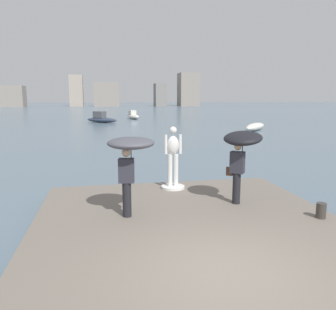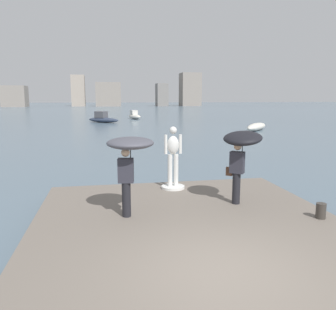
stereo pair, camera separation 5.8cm
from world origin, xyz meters
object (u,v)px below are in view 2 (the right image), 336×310
object	(u,v)px
onlooker_right	(241,146)
boat_rightward	(134,116)
onlooker_left	(129,151)
boat_near	(103,119)
boat_leftward	(257,127)
mooring_bollard	(321,211)
statue_white_figure	(173,162)

from	to	relation	value
onlooker_right	boat_rightward	xyz separation A→B (m)	(0.95, 45.56, -1.54)
onlooker_right	onlooker_left	bearing A→B (deg)	-171.66
boat_rightward	onlooker_right	bearing A→B (deg)	-91.20
boat_near	boat_leftward	size ratio (longest dim) A/B	1.01
mooring_bollard	boat_rightward	size ratio (longest dim) A/B	0.08
boat_near	boat_leftward	distance (m)	21.39
onlooker_right	boat_near	xyz separation A→B (m)	(-3.96, 38.62, -1.52)
onlooker_left	boat_rightward	bearing A→B (deg)	84.98
statue_white_figure	boat_near	distance (m)	36.76
boat_leftward	boat_rightward	size ratio (longest dim) A/B	1.04
onlooker_left	mooring_bollard	bearing A→B (deg)	-12.55
mooring_bollard	boat_rightward	world-z (taller)	boat_rightward
mooring_bollard	boat_near	bearing A→B (deg)	97.79
statue_white_figure	onlooker_right	distance (m)	2.57
statue_white_figure	mooring_bollard	world-z (taller)	statue_white_figure
mooring_bollard	boat_leftward	bearing A→B (deg)	68.24
boat_leftward	mooring_bollard	bearing A→B (deg)	-111.76
mooring_bollard	boat_leftward	distance (m)	27.51
statue_white_figure	onlooker_left	bearing A→B (deg)	-123.21
onlooker_right	mooring_bollard	size ratio (longest dim) A/B	5.51
statue_white_figure	boat_rightward	xyz separation A→B (m)	(2.47, 43.61, -0.81)
statue_white_figure	boat_near	bearing A→B (deg)	93.82
onlooker_left	onlooker_right	distance (m)	3.12
boat_leftward	boat_rightward	xyz separation A→B (m)	(-10.77, 21.49, 0.11)
onlooker_left	boat_rightward	xyz separation A→B (m)	(4.04, 46.01, -1.56)
mooring_bollard	boat_rightward	xyz separation A→B (m)	(-0.57, 47.04, -0.11)
onlooker_right	boat_rightward	distance (m)	45.59
onlooker_left	mooring_bollard	size ratio (longest dim) A/B	5.25
onlooker_left	boat_near	size ratio (longest dim) A/B	0.42
onlooker_left	boat_near	distance (m)	39.11
boat_leftward	onlooker_left	bearing A→B (deg)	-121.12
mooring_bollard	boat_leftward	size ratio (longest dim) A/B	0.08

